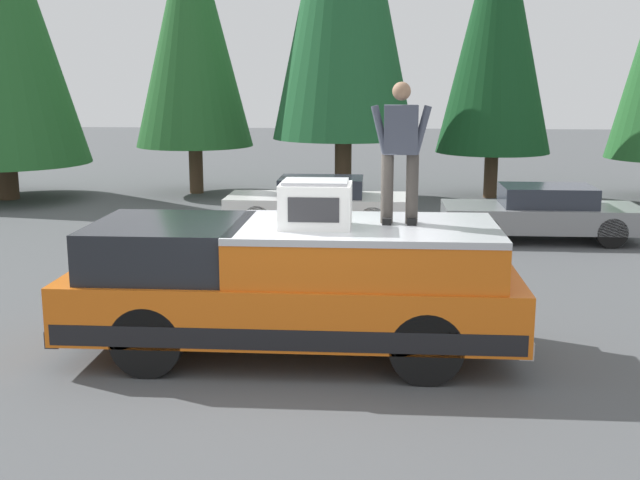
# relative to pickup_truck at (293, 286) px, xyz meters

# --- Properties ---
(ground_plane) EXTENTS (90.00, 90.00, 0.00)m
(ground_plane) POSITION_rel_pickup_truck_xyz_m (-0.36, 0.02, -0.87)
(ground_plane) COLOR #4C4F51
(pickup_truck) EXTENTS (2.01, 5.54, 1.65)m
(pickup_truck) POSITION_rel_pickup_truck_xyz_m (0.00, 0.00, 0.00)
(pickup_truck) COLOR orange
(pickup_truck) RESTS_ON ground
(compressor_unit) EXTENTS (0.65, 0.84, 0.56)m
(compressor_unit) POSITION_rel_pickup_truck_xyz_m (-0.20, -0.29, 1.05)
(compressor_unit) COLOR white
(compressor_unit) RESTS_ON pickup_truck
(person_on_truck_bed) EXTENTS (0.29, 0.72, 1.69)m
(person_on_truck_bed) POSITION_rel_pickup_truck_xyz_m (0.13, -1.28, 1.68)
(person_on_truck_bed) COLOR #423D38
(person_on_truck_bed) RESTS_ON pickup_truck
(parked_car_grey) EXTENTS (1.64, 4.10, 1.16)m
(parked_car_grey) POSITION_rel_pickup_truck_xyz_m (7.37, -4.51, -0.29)
(parked_car_grey) COLOR gray
(parked_car_grey) RESTS_ON ground
(parked_car_white) EXTENTS (1.64, 4.10, 1.16)m
(parked_car_white) POSITION_rel_pickup_truck_xyz_m (8.44, 0.33, -0.29)
(parked_car_white) COLOR white
(parked_car_white) RESTS_ON ground
(conifer_left) EXTENTS (3.21, 3.21, 8.37)m
(conifer_left) POSITION_rel_pickup_truck_xyz_m (13.43, -4.26, 3.95)
(conifer_left) COLOR #4C3826
(conifer_left) RESTS_ON ground
(conifer_center_right) EXTENTS (3.42, 3.42, 8.27)m
(conifer_center_right) POSITION_rel_pickup_truck_xyz_m (13.72, 4.37, 3.95)
(conifer_center_right) COLOR #4C3826
(conifer_center_right) RESTS_ON ground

